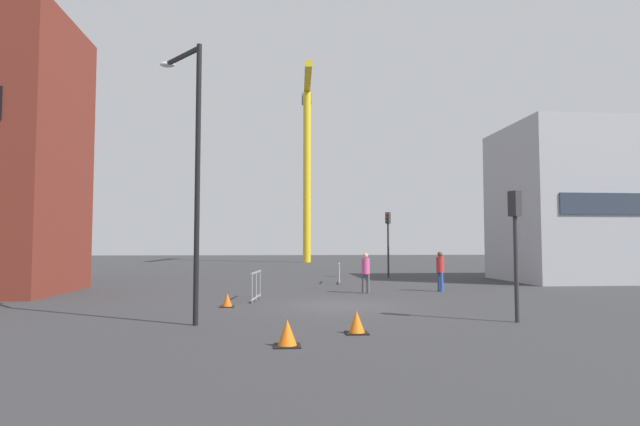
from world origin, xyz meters
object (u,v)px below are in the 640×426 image
at_px(construction_crane, 307,145).
at_px(traffic_light_crosswalk, 515,233).
at_px(traffic_cone_orange, 227,301).
at_px(traffic_light_median, 388,234).
at_px(streetlamp_tall, 193,158).
at_px(traffic_cone_on_verge, 287,334).
at_px(pedestrian_walking, 440,268).
at_px(pedestrian_waiting, 366,270).
at_px(traffic_cone_striped, 357,323).

bearing_deg(construction_crane, traffic_light_crosswalk, -86.60).
relative_size(traffic_light_crosswalk, traffic_cone_orange, 7.73).
bearing_deg(traffic_cone_orange, traffic_light_median, 58.19).
bearing_deg(traffic_light_median, streetlamp_tall, -117.78).
bearing_deg(streetlamp_tall, traffic_cone_on_verge, -52.38).
bearing_deg(traffic_cone_on_verge, pedestrian_walking, 58.82).
distance_m(construction_crane, pedestrian_walking, 39.01).
bearing_deg(traffic_cone_on_verge, pedestrian_waiting, 71.90).
relative_size(traffic_light_crosswalk, traffic_cone_on_verge, 6.40).
relative_size(construction_crane, traffic_cone_striped, 38.51).
xyz_separation_m(traffic_light_crosswalk, traffic_cone_striped, (-4.63, -1.37, -2.18)).
xyz_separation_m(construction_crane, traffic_cone_striped, (-1.91, -47.24, -13.32)).
bearing_deg(traffic_cone_on_verge, traffic_light_crosswalk, 23.64).
bearing_deg(construction_crane, traffic_cone_on_verge, -94.22).
bearing_deg(construction_crane, streetlamp_tall, -97.59).
bearing_deg(pedestrian_waiting, traffic_cone_orange, -141.41).
bearing_deg(traffic_light_median, pedestrian_waiting, -108.19).
relative_size(pedestrian_walking, traffic_cone_on_verge, 3.18).
height_order(construction_crane, traffic_cone_on_verge, construction_crane).
height_order(streetlamp_tall, pedestrian_waiting, streetlamp_tall).
relative_size(construction_crane, traffic_light_median, 5.09).
xyz_separation_m(traffic_light_median, traffic_cone_orange, (-8.67, -13.97, -2.53)).
xyz_separation_m(streetlamp_tall, pedestrian_walking, (9.65, 8.66, -3.40)).
xyz_separation_m(traffic_light_crosswalk, traffic_cone_orange, (-8.14, 4.14, -2.22)).
relative_size(construction_crane, streetlamp_tall, 2.77).
bearing_deg(traffic_cone_striped, traffic_light_median, 75.18).
height_order(pedestrian_walking, traffic_cone_striped, pedestrian_walking).
xyz_separation_m(traffic_light_median, pedestrian_walking, (0.34, -9.02, -1.70)).
relative_size(streetlamp_tall, traffic_light_crosswalk, 2.10).
relative_size(construction_crane, traffic_light_crosswalk, 5.81).
distance_m(construction_crane, pedestrian_waiting, 39.38).
xyz_separation_m(streetlamp_tall, traffic_light_median, (9.31, 17.67, -1.70)).
distance_m(streetlamp_tall, pedestrian_walking, 13.40).
xyz_separation_m(pedestrian_waiting, traffic_cone_on_verge, (-3.70, -11.31, -0.75)).
bearing_deg(pedestrian_walking, construction_crane, 95.58).
xyz_separation_m(construction_crane, traffic_cone_orange, (-5.42, -41.73, -13.36)).
bearing_deg(construction_crane, pedestrian_walking, -84.42).
relative_size(streetlamp_tall, traffic_cone_on_verge, 13.42).
xyz_separation_m(construction_crane, streetlamp_tall, (-6.06, -45.43, -9.13)).
bearing_deg(traffic_light_crosswalk, streetlamp_tall, 177.12).
bearing_deg(traffic_light_median, traffic_light_crosswalk, -91.67).
xyz_separation_m(traffic_light_crosswalk, pedestrian_walking, (0.87, 9.10, -1.39)).
xyz_separation_m(pedestrian_walking, traffic_cone_orange, (-9.01, -4.96, -0.83)).
relative_size(streetlamp_tall, pedestrian_waiting, 4.34).
distance_m(traffic_light_median, pedestrian_walking, 9.18).
bearing_deg(traffic_light_crosswalk, pedestrian_waiting, 107.00).
bearing_deg(traffic_light_crosswalk, traffic_cone_orange, 153.03).
distance_m(streetlamp_tall, traffic_cone_striped, 6.17).
height_order(streetlamp_tall, traffic_light_crosswalk, streetlamp_tall).
bearing_deg(traffic_cone_on_verge, streetlamp_tall, 127.62).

